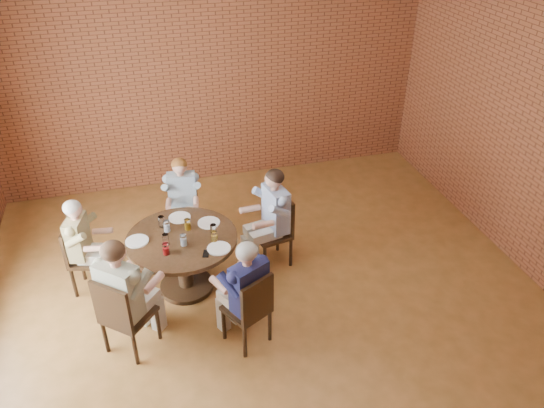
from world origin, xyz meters
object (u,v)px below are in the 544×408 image
object	(u,v)px
dining_table	(183,253)
diner_d	(125,296)
diner_c	(85,247)
diner_e	(246,293)
chair_e	(251,308)
chair_a	(277,227)
chair_c	(81,256)
diner_a	(271,219)
chair_b	(184,208)
diner_b	(183,202)
chair_d	(122,314)
smartphone	(206,254)

from	to	relation	value
dining_table	diner_d	size ratio (longest dim) A/B	0.92
dining_table	diner_c	size ratio (longest dim) A/B	1.03
dining_table	diner_c	bearing A→B (deg)	164.43
dining_table	diner_e	distance (m)	1.12
diner_e	chair_e	bearing A→B (deg)	90.00
chair_a	chair_c	world-z (taller)	chair_a
diner_a	chair_e	world-z (taller)	diner_a
chair_b	diner_b	bearing A→B (deg)	-90.00
chair_c	diner_a	bearing A→B (deg)	-76.96
diner_b	chair_b	bearing A→B (deg)	90.00
chair_d	chair_b	bearing A→B (deg)	-73.71
chair_b	diner_d	size ratio (longest dim) A/B	0.64
chair_c	dining_table	bearing A→B (deg)	-90.00
chair_e	diner_e	world-z (taller)	diner_e
dining_table	chair_e	world-z (taller)	chair_e
diner_a	chair_e	bearing A→B (deg)	-35.04
diner_a	diner_c	bearing A→B (deg)	-103.26
chair_d	smartphone	world-z (taller)	chair_d
chair_c	diner_e	distance (m)	2.13
dining_table	diner_d	bearing A→B (deg)	-131.17
chair_a	diner_a	xyz separation A→B (m)	(-0.08, -0.02, 0.15)
diner_d	diner_c	bearing A→B (deg)	-27.05
dining_table	diner_e	xyz separation A→B (m)	(0.51, -0.99, 0.11)
diner_c	chair_e	world-z (taller)	diner_c
diner_a	chair_c	distance (m)	2.28
dining_table	diner_b	bearing A→B (deg)	82.34
chair_a	diner_a	size ratio (longest dim) A/B	0.70
diner_e	chair_b	bearing A→B (deg)	-106.80
diner_a	chair_a	bearing A→B (deg)	90.00
chair_b	diner_d	bearing A→B (deg)	-106.47
smartphone	chair_b	bearing A→B (deg)	109.46
chair_c	diner_c	xyz separation A→B (m)	(0.07, -0.02, 0.13)
chair_b	chair_c	distance (m)	1.47
chair_d	smartphone	xyz separation A→B (m)	(0.94, 0.44, 0.24)
diner_b	chair_d	size ratio (longest dim) A/B	1.28
diner_a	diner_b	bearing A→B (deg)	-137.83
chair_c	chair_e	distance (m)	2.19
chair_a	diner_c	size ratio (longest dim) A/B	0.76
chair_c	chair_e	size ratio (longest dim) A/B	0.96
chair_b	diner_a	bearing A→B (deg)	-31.83
dining_table	diner_c	xyz separation A→B (m)	(-1.08, 0.30, 0.08)
chair_a	chair_c	bearing A→B (deg)	-103.19
diner_a	diner_e	size ratio (longest dim) A/B	1.03
chair_d	diner_c	bearing A→B (deg)	-30.97
diner_d	smartphone	size ratio (longest dim) A/B	10.61
chair_b	smartphone	bearing A→B (deg)	-79.09
chair_c	diner_d	world-z (taller)	diner_d
diner_d	diner_a	bearing A→B (deg)	-110.09
dining_table	diner_e	bearing A→B (deg)	-62.70
diner_a	diner_e	xyz separation A→B (m)	(-0.61, -1.21, -0.02)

